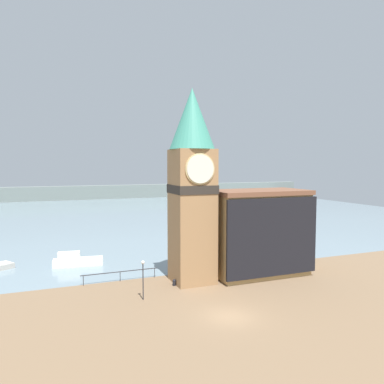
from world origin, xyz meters
TOP-DOWN VIEW (x-y plane):
  - ground_plane at (0.00, 0.00)m, footprint 160.00×160.00m
  - water at (0.00, 73.01)m, footprint 160.00×120.00m
  - far_shoreline at (0.00, 113.01)m, footprint 180.00×3.00m
  - pier_railing at (-6.63, 12.76)m, footprint 8.27×0.08m
  - clock_tower at (0.60, 9.91)m, footprint 4.79×4.79m
  - pier_building at (8.70, 9.70)m, footprint 11.11×6.23m
  - boat_near at (-10.55, 21.08)m, footprint 6.14×2.42m
  - mooring_bollard_near at (-1.69, 9.25)m, footprint 0.35×0.35m
  - lamp_post at (-5.70, 6.44)m, footprint 0.32×0.32m

SIDE VIEW (x-z plane):
  - water at x=0.00m, z-range 0.00..0.00m
  - ground_plane at x=0.00m, z-range 0.00..0.00m
  - mooring_bollard_near at x=-1.69m, z-range 0.02..0.70m
  - boat_near at x=-10.55m, z-range -0.23..1.53m
  - pier_railing at x=-6.63m, z-range 0.39..1.48m
  - far_shoreline at x=0.00m, z-range 0.00..5.00m
  - lamp_post at x=-5.70m, z-range 0.76..4.46m
  - pier_building at x=8.70m, z-range 0.02..9.70m
  - clock_tower at x=0.60m, z-range 0.62..21.14m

